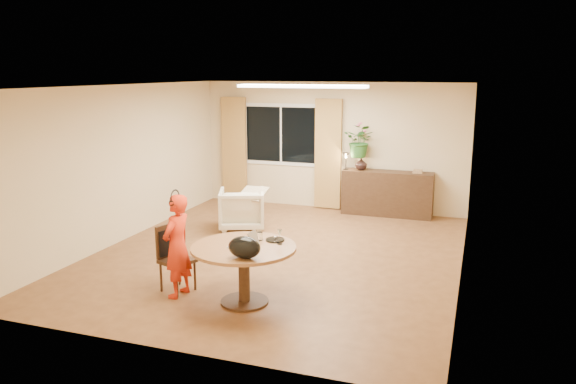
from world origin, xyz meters
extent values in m
plane|color=brown|center=(0.00, 0.00, 0.00)|extent=(6.50, 6.50, 0.00)
plane|color=white|center=(0.00, 0.00, 2.60)|extent=(6.50, 6.50, 0.00)
plane|color=#CFB986|center=(0.00, 3.25, 1.30)|extent=(5.50, 0.00, 5.50)
plane|color=#CFB986|center=(-2.75, 0.00, 1.30)|extent=(0.00, 6.50, 6.50)
plane|color=#CFB986|center=(2.75, 0.00, 1.30)|extent=(0.00, 6.50, 6.50)
cube|color=white|center=(-1.10, 3.23, 1.50)|extent=(1.70, 0.02, 1.30)
cube|color=black|center=(-1.10, 3.22, 1.50)|extent=(1.55, 0.01, 1.15)
cube|color=white|center=(-1.10, 3.22, 1.50)|extent=(0.04, 0.01, 1.15)
cube|color=#905E2F|center=(-2.15, 3.15, 1.15)|extent=(0.55, 0.08, 2.25)
cube|color=#905E2F|center=(-0.05, 3.15, 1.15)|extent=(0.55, 0.08, 2.25)
cube|color=white|center=(0.00, 1.20, 2.57)|extent=(2.20, 0.35, 0.05)
cylinder|color=brown|center=(0.25, -1.88, 0.71)|extent=(1.29, 1.29, 0.04)
cylinder|color=black|center=(0.25, -1.88, 0.35)|extent=(0.14, 0.14, 0.69)
cylinder|color=black|center=(0.25, -1.88, 0.01)|extent=(0.59, 0.59, 0.03)
imported|color=red|center=(-0.63, -1.95, 0.66)|extent=(0.51, 0.36, 1.33)
imported|color=beige|center=(-1.11, 1.15, 0.37)|extent=(1.04, 1.05, 0.74)
cube|color=black|center=(1.21, 3.01, 0.44)|extent=(1.77, 0.43, 0.88)
imported|color=black|center=(0.67, 3.01, 1.01)|extent=(0.25, 0.25, 0.25)
imported|color=#376525|center=(0.64, 3.01, 1.46)|extent=(0.67, 0.61, 0.66)
camera|label=1|loc=(2.89, -7.87, 2.83)|focal=35.00mm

